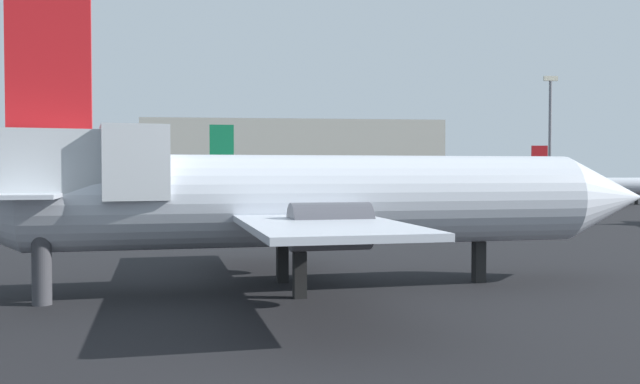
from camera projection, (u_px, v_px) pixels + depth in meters
name	position (u px, v px, depth m)	size (l,w,h in m)	color
airplane_at_gate	(311.00, 201.00, 28.68)	(31.17, 21.68, 11.61)	silver
airplane_far_left	(321.00, 186.00, 78.76)	(30.56, 21.55, 9.91)	silver
airplane_far_right	(595.00, 186.00, 98.17)	(23.24, 16.83, 8.32)	silver
light_mast_right	(550.00, 130.00, 117.26)	(2.40, 0.50, 20.69)	slate
terminal_building	(291.00, 157.00, 152.71)	(61.77, 25.94, 15.24)	beige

